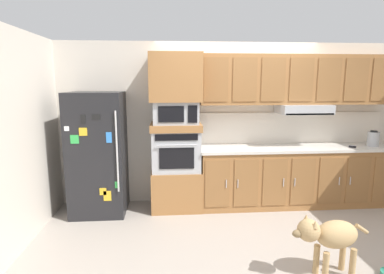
# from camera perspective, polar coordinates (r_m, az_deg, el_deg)

# --- Properties ---
(ground_plane) EXTENTS (9.60, 9.60, 0.00)m
(ground_plane) POSITION_cam_1_polar(r_m,az_deg,el_deg) (4.41, 10.50, -15.71)
(ground_plane) COLOR #9E9389
(back_kitchen_wall) EXTENTS (6.20, 0.12, 2.50)m
(back_kitchen_wall) POSITION_cam_1_polar(r_m,az_deg,el_deg) (5.10, 7.76, 2.58)
(back_kitchen_wall) COLOR beige
(back_kitchen_wall) RESTS_ON ground
(side_panel_left) EXTENTS (0.12, 7.10, 2.50)m
(side_panel_left) POSITION_cam_1_polar(r_m,az_deg,el_deg) (4.25, -28.32, -0.01)
(side_panel_left) COLOR beige
(side_panel_left) RESTS_ON ground
(refrigerator) EXTENTS (0.76, 0.73, 1.76)m
(refrigerator) POSITION_cam_1_polar(r_m,az_deg,el_deg) (4.73, -16.67, -2.88)
(refrigerator) COLOR black
(refrigerator) RESTS_ON ground
(oven_base_cabinet) EXTENTS (0.74, 0.62, 0.60)m
(oven_base_cabinet) POSITION_cam_1_polar(r_m,az_deg,el_deg) (4.86, -2.85, -9.26)
(oven_base_cabinet) COLOR #996638
(oven_base_cabinet) RESTS_ON ground
(built_in_oven) EXTENTS (0.70, 0.62, 0.60)m
(built_in_oven) POSITION_cam_1_polar(r_m,az_deg,el_deg) (4.69, -2.91, -2.33)
(built_in_oven) COLOR #A8AAAF
(built_in_oven) RESTS_ON oven_base_cabinet
(appliance_mid_shelf) EXTENTS (0.74, 0.62, 0.10)m
(appliance_mid_shelf) POSITION_cam_1_polar(r_m,az_deg,el_deg) (4.63, -2.95, 1.91)
(appliance_mid_shelf) COLOR #996638
(appliance_mid_shelf) RESTS_ON built_in_oven
(microwave) EXTENTS (0.64, 0.54, 0.32)m
(microwave) POSITION_cam_1_polar(r_m,az_deg,el_deg) (4.60, -2.97, 4.49)
(microwave) COLOR #A8AAAF
(microwave) RESTS_ON appliance_mid_shelf
(appliance_upper_cabinet) EXTENTS (0.74, 0.62, 0.68)m
(appliance_upper_cabinet) POSITION_cam_1_polar(r_m,az_deg,el_deg) (4.58, -3.03, 10.73)
(appliance_upper_cabinet) COLOR #996638
(appliance_upper_cabinet) RESTS_ON microwave
(lower_cabinet_run) EXTENTS (2.95, 0.63, 0.88)m
(lower_cabinet_run) POSITION_cam_1_polar(r_m,az_deg,el_deg) (5.19, 18.12, -6.85)
(lower_cabinet_run) COLOR #996638
(lower_cabinet_run) RESTS_ON ground
(countertop_slab) EXTENTS (2.99, 0.64, 0.04)m
(countertop_slab) POSITION_cam_1_polar(r_m,az_deg,el_deg) (5.08, 18.38, -1.87)
(countertop_slab) COLOR beige
(countertop_slab) RESTS_ON lower_cabinet_run
(backsplash_panel) EXTENTS (2.99, 0.02, 0.50)m
(backsplash_panel) POSITION_cam_1_polar(r_m,az_deg,el_deg) (5.30, 17.35, 1.62)
(backsplash_panel) COLOR silver
(backsplash_panel) RESTS_ON countertop_slab
(upper_cabinet_with_hood) EXTENTS (2.95, 0.48, 0.88)m
(upper_cabinet_with_hood) POSITION_cam_1_polar(r_m,az_deg,el_deg) (5.10, 18.55, 9.50)
(upper_cabinet_with_hood) COLOR #996638
(upper_cabinet_with_hood) RESTS_ON backsplash_panel
(screwdriver) EXTENTS (0.16, 0.17, 0.03)m
(screwdriver) POSITION_cam_1_polar(r_m,az_deg,el_deg) (5.33, 27.10, -1.56)
(screwdriver) COLOR black
(screwdriver) RESTS_ON countertop_slab
(electric_kettle) EXTENTS (0.17, 0.17, 0.24)m
(electric_kettle) POSITION_cam_1_polar(r_m,az_deg,el_deg) (5.59, 30.02, -0.27)
(electric_kettle) COLOR #A8AAAF
(electric_kettle) RESTS_ON countertop_slab
(dog) EXTENTS (0.83, 0.33, 0.64)m
(dog) POSITION_cam_1_polar(r_m,az_deg,el_deg) (3.45, 23.72, -16.08)
(dog) COLOR tan
(dog) RESTS_ON ground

